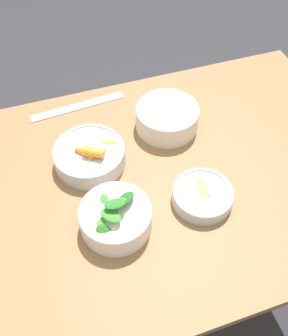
{
  "coord_description": "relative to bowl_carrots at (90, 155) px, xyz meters",
  "views": [
    {
      "loc": [
        -0.2,
        -0.54,
        1.53
      ],
      "look_at": [
        -0.02,
        0.01,
        0.79
      ],
      "focal_mm": 40.0,
      "sensor_mm": 36.0,
      "label": 1
    }
  ],
  "objects": [
    {
      "name": "ruler",
      "position": [
        0.01,
        0.22,
        -0.03
      ],
      "size": [
        0.29,
        0.05,
        0.0
      ],
      "color": "#EFB7C6",
      "rests_on": "dining_table"
    },
    {
      "name": "bowl_beans_hotdog",
      "position": [
        0.24,
        0.06,
        0.0
      ],
      "size": [
        0.18,
        0.18,
        0.07
      ],
      "color": "silver",
      "rests_on": "dining_table"
    },
    {
      "name": "ground_plane",
      "position": [
        0.14,
        -0.1,
        -0.79
      ],
      "size": [
        10.0,
        10.0,
        0.0
      ],
      "primitive_type": "plane",
      "color": "#2D2D33"
    },
    {
      "name": "bowl_greens",
      "position": [
        0.01,
        -0.21,
        0.01
      ],
      "size": [
        0.16,
        0.16,
        0.1
      ],
      "color": "white",
      "rests_on": "dining_table"
    },
    {
      "name": "bowl_carrots",
      "position": [
        0.0,
        0.0,
        0.0
      ],
      "size": [
        0.19,
        0.19,
        0.07
      ],
      "color": "silver",
      "rests_on": "dining_table"
    },
    {
      "name": "bowl_cookies",
      "position": [
        0.23,
        -0.2,
        -0.01
      ],
      "size": [
        0.15,
        0.15,
        0.04
      ],
      "color": "silver",
      "rests_on": "dining_table"
    },
    {
      "name": "dining_table",
      "position": [
        0.14,
        -0.1,
        -0.15
      ],
      "size": [
        1.22,
        0.77,
        0.76
      ],
      "color": "olive",
      "rests_on": "ground_plane"
    }
  ]
}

